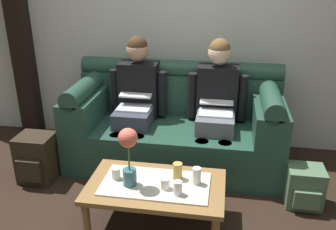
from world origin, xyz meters
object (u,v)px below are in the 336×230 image
coffee_table (156,189)px  backpack_left (37,158)px  cup_far_left (165,184)px  cup_far_center (178,188)px  person_left (136,96)px  cup_near_left (116,173)px  backpack_right (304,187)px  flower_vase (129,151)px  cup_far_right (178,171)px  person_right (217,101)px  cup_near_right (197,176)px  couch (176,126)px

coffee_table → backpack_left: (-1.18, 0.44, -0.10)m
cup_far_left → cup_far_center: bearing=-29.3°
person_left → cup_near_left: person_left is taller
backpack_right → backpack_left: 2.32m
flower_vase → cup_far_left: (0.26, -0.01, -0.24)m
person_left → flower_vase: person_left is taller
cup_far_right → person_right: bearing=75.6°
cup_far_center → cup_near_right: bearing=54.0°
cup_near_left → cup_far_right: (0.45, 0.07, 0.02)m
person_left → cup_near_left: bearing=-85.2°
couch → cup_far_center: size_ratio=19.75×
coffee_table → cup_far_center: bearing=-31.5°
couch → flower_vase: 1.10m
cup_near_left → cup_far_left: 0.39m
coffee_table → backpack_right: coffee_table is taller
coffee_table → cup_far_right: 0.21m
coffee_table → cup_far_left: size_ratio=12.58×
coffee_table → cup_near_right: size_ratio=7.91×
cup_near_right → backpack_left: bearing=165.1°
flower_vase → cup_near_right: size_ratio=3.49×
person_right → flower_vase: size_ratio=2.76×
flower_vase → backpack_left: flower_vase is taller
cup_far_left → cup_far_right: bearing=64.6°
flower_vase → cup_near_right: flower_vase is taller
cup_near_left → backpack_left: cup_near_left is taller
coffee_table → cup_far_right: cup_far_right is taller
flower_vase → cup_near_left: (-0.12, 0.06, -0.23)m
flower_vase → backpack_left: 1.19m
couch → person_left: 0.48m
cup_far_right → backpack_right: size_ratio=0.38×
cup_near_right → cup_far_left: 0.24m
person_left → cup_near_right: (0.68, -0.96, -0.23)m
person_right → flower_vase: 1.20m
person_left → coffee_table: (0.38, -1.01, -0.35)m
backpack_left → flower_vase: bearing=-25.9°
flower_vase → cup_near_left: 0.27m
person_right → cup_far_left: person_right is taller
cup_far_left → person_left: bearing=113.7°
cup_far_right → flower_vase: bearing=-157.5°
cup_near_left → cup_near_right: 0.59m
person_right → cup_far_right: size_ratio=9.65×
cup_near_left → cup_far_right: 0.46m
cup_far_left → cup_near_left: bearing=169.8°
person_left → cup_far_center: (0.56, -1.12, -0.25)m
coffee_table → backpack_right: size_ratio=3.00×
person_right → cup_far_center: person_right is taller
person_left → person_right: bearing=0.0°
cup_far_center → cup_far_left: 0.11m
flower_vase → person_right: bearing=61.9°
person_right → cup_far_center: 1.16m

